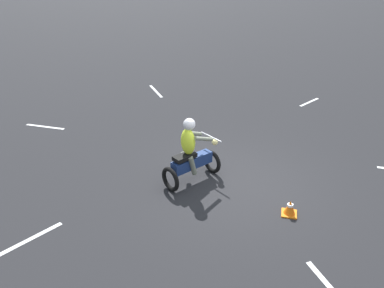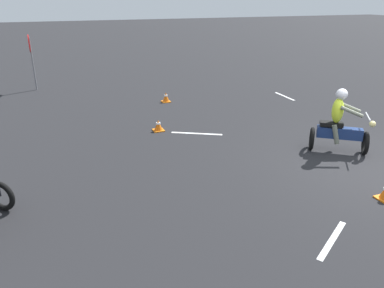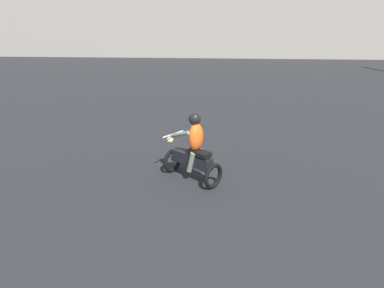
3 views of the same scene
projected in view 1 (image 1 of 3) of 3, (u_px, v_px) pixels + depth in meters
ground_plane at (235, 184)px, 9.00m from camera, size 120.00×120.00×0.00m
motorcycle_rider_foreground at (191, 155)px, 8.77m from camera, size 1.31×1.48×1.66m
traffic_cone_near_left at (290, 208)px, 7.85m from camera, size 0.32×0.32×0.34m
lane_stripe_e at (45, 127)px, 12.03m from camera, size 1.38×0.15×0.01m
lane_stripe_ne at (26, 241)px, 7.15m from camera, size 0.82×1.36×0.01m
lane_stripe_sw at (309, 102)px, 14.08m from camera, size 0.76×1.10×0.01m
lane_stripe_se at (156, 91)px, 15.25m from camera, size 1.02×1.40×0.01m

